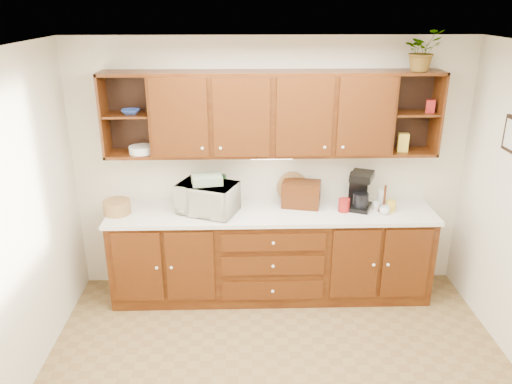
{
  "coord_description": "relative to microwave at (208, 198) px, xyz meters",
  "views": [
    {
      "loc": [
        -0.28,
        -3.1,
        2.9
      ],
      "look_at": [
        -0.16,
        1.15,
        1.26
      ],
      "focal_mm": 35.0,
      "sensor_mm": 36.0,
      "label": 1
    }
  ],
  "objects": [
    {
      "name": "ceiling",
      "position": [
        0.63,
        -1.43,
        1.51
      ],
      "size": [
        4.0,
        4.0,
        0.0
      ],
      "primitive_type": "plane",
      "rotation": [
        3.14,
        0.0,
        0.0
      ],
      "color": "white",
      "rests_on": "back_wall"
    },
    {
      "name": "back_wall",
      "position": [
        0.63,
        0.32,
        0.21
      ],
      "size": [
        4.0,
        0.0,
        4.0
      ],
      "primitive_type": "plane",
      "rotation": [
        1.57,
        0.0,
        0.0
      ],
      "color": "#EFE5C9",
      "rests_on": "floor"
    },
    {
      "name": "base_cabinets",
      "position": [
        0.63,
        0.02,
        -0.64
      ],
      "size": [
        3.2,
        0.6,
        0.9
      ],
      "primitive_type": "cube",
      "color": "#351206",
      "rests_on": "floor"
    },
    {
      "name": "countertop",
      "position": [
        0.63,
        0.01,
        -0.17
      ],
      "size": [
        3.24,
        0.64,
        0.04
      ],
      "primitive_type": "cube",
      "color": "white",
      "rests_on": "base_cabinets"
    },
    {
      "name": "upper_cabinets",
      "position": [
        0.64,
        0.15,
        0.8
      ],
      "size": [
        3.2,
        0.33,
        0.8
      ],
      "color": "#351206",
      "rests_on": "back_wall"
    },
    {
      "name": "undercabinet_light",
      "position": [
        0.63,
        0.1,
        0.38
      ],
      "size": [
        0.4,
        0.05,
        0.02
      ],
      "primitive_type": "cube",
      "color": "white",
      "rests_on": "upper_cabinets"
    },
    {
      "name": "framed_picture",
      "position": [
        2.61,
        -0.53,
        0.76
      ],
      "size": [
        0.03,
        0.24,
        0.3
      ],
      "primitive_type": "cube",
      "color": "black",
      "rests_on": "right_wall"
    },
    {
      "name": "wicker_basket",
      "position": [
        -0.89,
        0.0,
        -0.08
      ],
      "size": [
        0.31,
        0.31,
        0.13
      ],
      "primitive_type": "cylinder",
      "rotation": [
        0.0,
        0.0,
        0.2
      ],
      "color": "#A37B44",
      "rests_on": "countertop"
    },
    {
      "name": "microwave",
      "position": [
        0.0,
        0.0,
        0.0
      ],
      "size": [
        0.65,
        0.55,
        0.3
      ],
      "primitive_type": "imported",
      "rotation": [
        0.0,
        0.0,
        -0.39
      ],
      "color": "white",
      "rests_on": "countertop"
    },
    {
      "name": "towel_stack",
      "position": [
        0.0,
        0.0,
        0.19
      ],
      "size": [
        0.32,
        0.26,
        0.09
      ],
      "primitive_type": "cube",
      "rotation": [
        0.0,
        0.0,
        0.18
      ],
      "color": "#C4BC5C",
      "rests_on": "microwave"
    },
    {
      "name": "wine_bottle",
      "position": [
        0.15,
        0.18,
        0.01
      ],
      "size": [
        0.09,
        0.09,
        0.33
      ],
      "primitive_type": "cylinder",
      "rotation": [
        0.0,
        0.0,
        -0.36
      ],
      "color": "black",
      "rests_on": "countertop"
    },
    {
      "name": "woven_tray",
      "position": [
        0.86,
        0.26,
        -0.14
      ],
      "size": [
        0.33,
        0.15,
        0.32
      ],
      "primitive_type": "cylinder",
      "rotation": [
        1.36,
        0.0,
        0.19
      ],
      "color": "#A37B44",
      "rests_on": "countertop"
    },
    {
      "name": "bread_box",
      "position": [
        0.94,
        0.14,
        -0.02
      ],
      "size": [
        0.42,
        0.31,
        0.26
      ],
      "primitive_type": "cube",
      "rotation": [
        0.0,
        0.0,
        -0.23
      ],
      "color": "#351206",
      "rests_on": "countertop"
    },
    {
      "name": "mug_tree",
      "position": [
        1.74,
        -0.02,
        -0.11
      ],
      "size": [
        0.26,
        0.25,
        0.27
      ],
      "rotation": [
        0.0,
        0.0,
        0.39
      ],
      "color": "#351206",
      "rests_on": "countertop"
    },
    {
      "name": "canister_red",
      "position": [
        1.35,
        -0.01,
        -0.09
      ],
      "size": [
        0.15,
        0.15,
        0.13
      ],
      "primitive_type": "cylinder",
      "rotation": [
        0.0,
        0.0,
        0.4
      ],
      "color": "maroon",
      "rests_on": "countertop"
    },
    {
      "name": "canister_white",
      "position": [
        1.75,
        0.1,
        -0.06
      ],
      "size": [
        0.1,
        0.1,
        0.19
      ],
      "primitive_type": "cylinder",
      "rotation": [
        0.0,
        0.0,
        -0.18
      ],
      "color": "white",
      "rests_on": "countertop"
    },
    {
      "name": "canister_yellow",
      "position": [
        1.82,
        -0.01,
        -0.1
      ],
      "size": [
        0.12,
        0.12,
        0.11
      ],
      "primitive_type": "cylinder",
      "rotation": [
        0.0,
        0.0,
        -0.25
      ],
      "color": "gold",
      "rests_on": "countertop"
    },
    {
      "name": "coffee_maker",
      "position": [
        1.52,
        0.07,
        0.03
      ],
      "size": [
        0.29,
        0.33,
        0.38
      ],
      "rotation": [
        0.0,
        0.0,
        -0.41
      ],
      "color": "black",
      "rests_on": "countertop"
    },
    {
      "name": "bowl_stack",
      "position": [
        -0.7,
        0.14,
        0.83
      ],
      "size": [
        0.19,
        0.19,
        0.04
      ],
      "primitive_type": "imported",
      "rotation": [
        0.0,
        0.0,
        0.07
      ],
      "color": "#294497",
      "rests_on": "upper_cabinets"
    },
    {
      "name": "plate_stack",
      "position": [
        -0.63,
        0.13,
        0.46
      ],
      "size": [
        0.31,
        0.31,
        0.07
      ],
      "primitive_type": "cylinder",
      "rotation": [
        0.0,
        0.0,
        0.43
      ],
      "color": "white",
      "rests_on": "upper_cabinets"
    },
    {
      "name": "pantry_box_yellow",
      "position": [
        1.91,
        0.11,
        0.52
      ],
      "size": [
        0.11,
        0.09,
        0.18
      ],
      "primitive_type": "cube",
      "rotation": [
        0.0,
        0.0,
        -0.17
      ],
      "color": "gold",
      "rests_on": "upper_cabinets"
    },
    {
      "name": "pantry_box_red",
      "position": [
        2.14,
        0.12,
        0.87
      ],
      "size": [
        0.1,
        0.09,
        0.12
      ],
      "primitive_type": "cube",
      "rotation": [
        0.0,
        0.0,
        -0.31
      ],
      "color": "maroon",
      "rests_on": "upper_cabinets"
    },
    {
      "name": "potted_plant",
      "position": [
        1.98,
        0.09,
        1.39
      ],
      "size": [
        0.43,
        0.4,
        0.37
      ],
      "primitive_type": "imported",
      "rotation": [
        0.0,
        0.0,
        0.41
      ],
      "color": "#999999",
      "rests_on": "upper_cabinets"
    }
  ]
}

